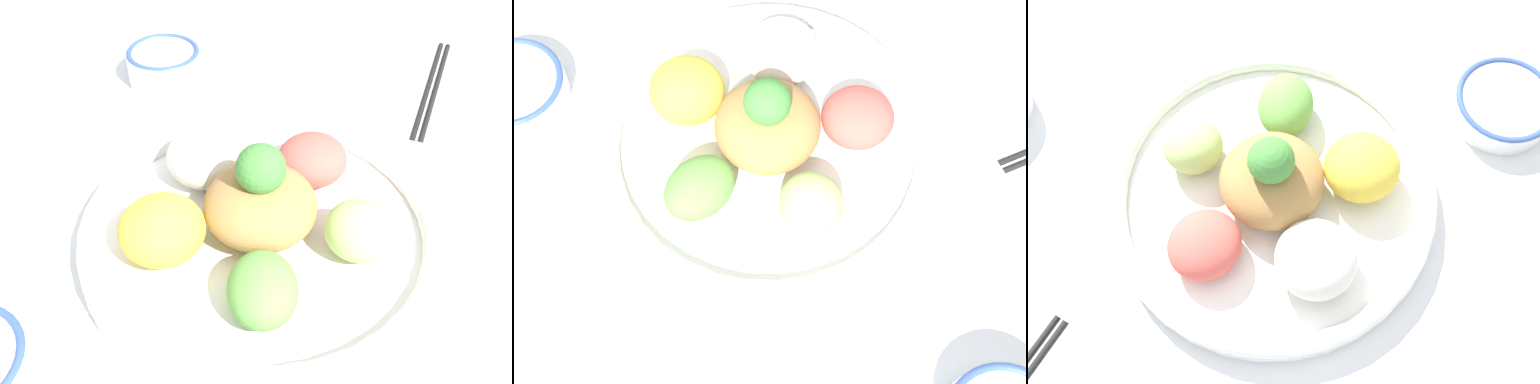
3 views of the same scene
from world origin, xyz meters
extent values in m
plane|color=white|center=(0.00, 0.00, 0.00)|extent=(2.40, 2.40, 0.00)
cylinder|color=white|center=(-0.02, -0.02, 0.01)|extent=(0.35, 0.35, 0.02)
torus|color=white|center=(-0.02, -0.02, 0.03)|extent=(0.35, 0.35, 0.02)
ellipsoid|color=yellow|center=(-0.06, 0.07, 0.05)|extent=(0.10, 0.10, 0.06)
ellipsoid|color=#6BAD4C|center=(-0.11, -0.03, 0.05)|extent=(0.08, 0.07, 0.05)
ellipsoid|color=#B7DB7A|center=(-0.04, -0.11, 0.05)|extent=(0.07, 0.07, 0.05)
ellipsoid|color=#E55B51|center=(0.06, -0.06, 0.04)|extent=(0.10, 0.10, 0.05)
ellipsoid|color=white|center=(0.05, 0.05, 0.05)|extent=(0.11, 0.11, 0.06)
ellipsoid|color=#AD7F47|center=(-0.02, -0.02, 0.05)|extent=(0.11, 0.11, 0.06)
sphere|color=#478E3D|center=(-0.02, -0.02, 0.10)|extent=(0.05, 0.05, 0.05)
cylinder|color=white|center=(-0.20, 0.21, 0.02)|extent=(0.11, 0.11, 0.03)
torus|color=#38569E|center=(-0.20, 0.21, 0.03)|extent=(0.11, 0.11, 0.01)
cylinder|color=#DBB251|center=(-0.20, 0.21, 0.03)|extent=(0.09, 0.09, 0.00)
camera|label=1|loc=(-0.42, -0.06, 0.44)|focal=42.00mm
camera|label=2|loc=(-0.24, -0.31, 0.68)|focal=50.00mm
camera|label=3|loc=(0.22, 0.06, 0.61)|focal=42.00mm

